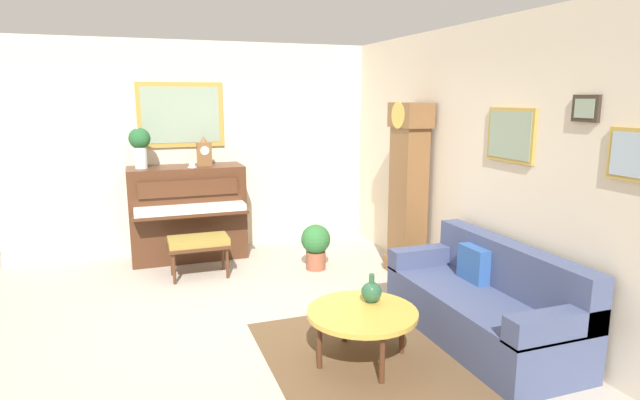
% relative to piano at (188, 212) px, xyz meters
% --- Properties ---
extents(ground_plane, '(6.40, 6.00, 0.10)m').
position_rel_piano_xyz_m(ground_plane, '(2.23, 0.22, -0.66)').
color(ground_plane, '#B2A899').
extents(wall_left, '(0.13, 4.90, 2.80)m').
position_rel_piano_xyz_m(wall_left, '(-0.37, 0.22, 0.80)').
color(wall_left, beige).
rests_on(wall_left, ground_plane).
extents(wall_back, '(5.30, 0.13, 2.80)m').
position_rel_piano_xyz_m(wall_back, '(2.25, 2.62, 0.79)').
color(wall_back, beige).
rests_on(wall_back, ground_plane).
extents(area_rug, '(2.10, 1.50, 0.01)m').
position_rel_piano_xyz_m(area_rug, '(3.35, 1.02, -0.61)').
color(area_rug, brown).
rests_on(area_rug, ground_plane).
extents(piano, '(0.87, 1.44, 1.21)m').
position_rel_piano_xyz_m(piano, '(0.00, 0.00, 0.00)').
color(piano, '#4C2B19').
rests_on(piano, ground_plane).
extents(piano_bench, '(0.42, 0.70, 0.48)m').
position_rel_piano_xyz_m(piano_bench, '(0.80, 0.03, -0.21)').
color(piano_bench, '#4C2B19').
rests_on(piano_bench, ground_plane).
extents(grandfather_clock, '(0.52, 0.34, 2.03)m').
position_rel_piano_xyz_m(grandfather_clock, '(1.51, 2.37, 0.35)').
color(grandfather_clock, brown).
rests_on(grandfather_clock, ground_plane).
extents(couch, '(1.90, 0.80, 0.84)m').
position_rel_piano_xyz_m(couch, '(3.26, 2.17, -0.30)').
color(couch, '#424C70').
rests_on(couch, ground_plane).
extents(coffee_table, '(0.88, 0.88, 0.43)m').
position_rel_piano_xyz_m(coffee_table, '(3.27, 1.00, -0.21)').
color(coffee_table, gold).
rests_on(coffee_table, ground_plane).
extents(mantel_clock, '(0.13, 0.18, 0.38)m').
position_rel_piano_xyz_m(mantel_clock, '(0.00, 0.24, 0.77)').
color(mantel_clock, brown).
rests_on(mantel_clock, piano).
extents(flower_vase, '(0.26, 0.26, 0.58)m').
position_rel_piano_xyz_m(flower_vase, '(0.00, -0.53, 0.91)').
color(flower_vase, silver).
rests_on(flower_vase, piano).
extents(teacup, '(0.12, 0.12, 0.06)m').
position_rel_piano_xyz_m(teacup, '(0.11, 0.07, 0.62)').
color(teacup, white).
rests_on(teacup, piano).
extents(green_jug, '(0.17, 0.17, 0.24)m').
position_rel_piano_xyz_m(green_jug, '(3.14, 1.14, -0.10)').
color(green_jug, '#234C33').
rests_on(green_jug, coffee_table).
extents(potted_plant, '(0.36, 0.36, 0.56)m').
position_rel_piano_xyz_m(potted_plant, '(1.00, 1.41, -0.29)').
color(potted_plant, '#935138').
rests_on(potted_plant, ground_plane).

